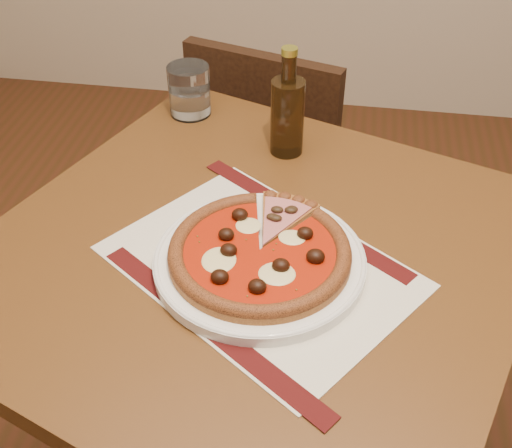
{
  "coord_description": "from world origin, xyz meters",
  "views": [
    {
      "loc": [
        -0.79,
        0.4,
        1.41
      ],
      "look_at": [
        -0.91,
        1.16,
        0.78
      ],
      "focal_mm": 45.0,
      "sensor_mm": 36.0,
      "label": 1
    }
  ],
  "objects": [
    {
      "name": "ham_slice",
      "position": [
        -0.87,
        1.18,
        0.78
      ],
      "size": [
        0.1,
        0.14,
        0.02
      ],
      "rotation": [
        0.0,
        0.0,
        1.35
      ],
      "color": "#B06B2A",
      "rests_on": "plate"
    },
    {
      "name": "water_glass",
      "position": [
        -1.11,
        1.53,
        0.8
      ],
      "size": [
        0.1,
        0.1,
        0.1
      ],
      "primitive_type": "cylinder",
      "rotation": [
        0.0,
        0.0,
        -0.18
      ],
      "color": "white",
      "rests_on": "table"
    },
    {
      "name": "bottle",
      "position": [
        -0.9,
        1.42,
        0.83
      ],
      "size": [
        0.06,
        0.06,
        0.21
      ],
      "color": "#321F0C",
      "rests_on": "table"
    },
    {
      "name": "plate",
      "position": [
        -0.9,
        1.1,
        0.76
      ],
      "size": [
        0.32,
        0.32,
        0.02
      ],
      "primitive_type": "cylinder",
      "color": "white",
      "rests_on": "placemat"
    },
    {
      "name": "chair_far",
      "position": [
        -0.96,
        1.8,
        0.46
      ],
      "size": [
        0.48,
        0.48,
        0.81
      ],
      "rotation": [
        0.0,
        0.0,
        2.85
      ],
      "color": "black",
      "rests_on": "ground"
    },
    {
      "name": "pizza",
      "position": [
        -0.9,
        1.1,
        0.78
      ],
      "size": [
        0.27,
        0.27,
        0.04
      ],
      "color": "#B06B2A",
      "rests_on": "plate"
    },
    {
      "name": "table",
      "position": [
        -0.91,
        1.14,
        0.65
      ],
      "size": [
        1.03,
        1.03,
        0.75
      ],
      "rotation": [
        0.0,
        0.0,
        -0.36
      ],
      "color": "brown",
      "rests_on": "ground"
    },
    {
      "name": "placemat",
      "position": [
        -0.9,
        1.1,
        0.75
      ],
      "size": [
        0.53,
        0.5,
        0.0
      ],
      "primitive_type": "cube",
      "rotation": [
        0.0,
        0.0,
        -0.62
      ],
      "color": "silver",
      "rests_on": "table"
    }
  ]
}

